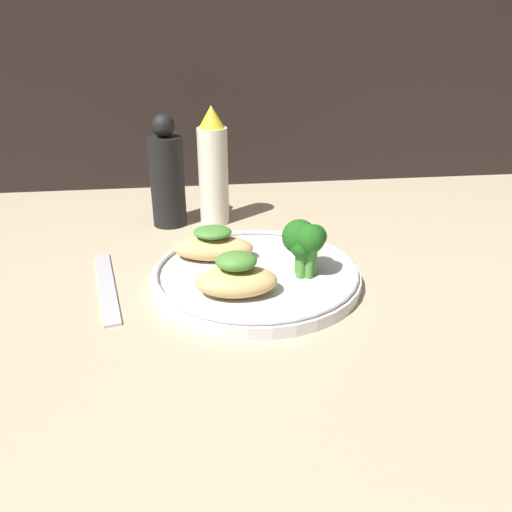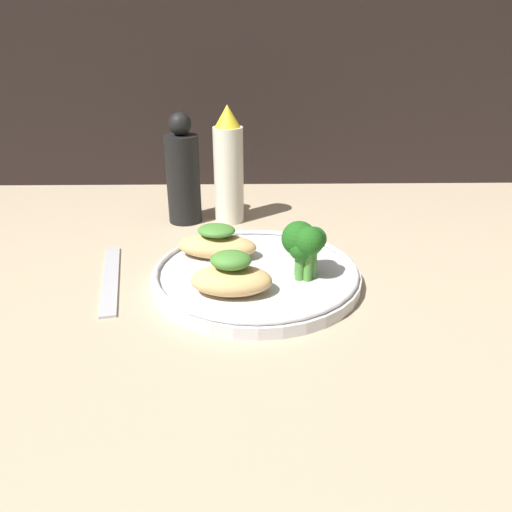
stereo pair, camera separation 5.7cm
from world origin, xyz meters
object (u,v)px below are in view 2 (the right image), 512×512
plate (256,275)px  broccoli_bunch (305,242)px  sauce_bottle (229,168)px  pepper_grinder (183,175)px

plate → broccoli_bunch: broccoli_bunch is taller
broccoli_bunch → sauce_bottle: size_ratio=0.38×
sauce_bottle → pepper_grinder: sauce_bottle is taller
broccoli_bunch → sauce_bottle: 23.98cm
broccoli_bunch → sauce_bottle: bearing=112.5°
sauce_bottle → pepper_grinder: size_ratio=1.06×
plate → broccoli_bunch: 7.28cm
plate → pepper_grinder: pepper_grinder is taller
broccoli_bunch → pepper_grinder: bearing=125.9°
sauce_bottle → pepper_grinder: bearing=180.0°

